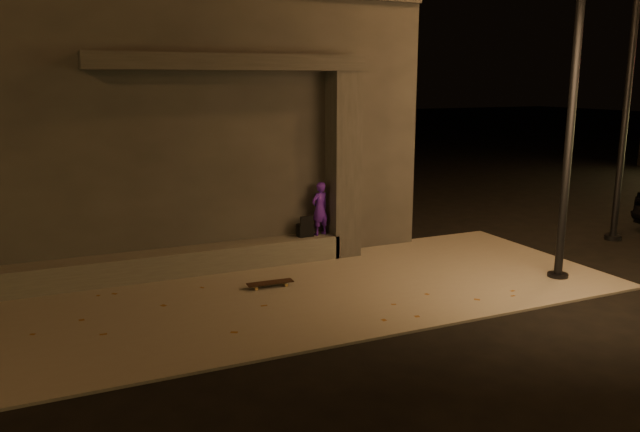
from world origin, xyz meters
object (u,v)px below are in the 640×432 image
column (343,165)px  street_lamp_0 (579,22)px  backpack (305,229)px  skateboard (270,283)px  skateboarder (320,209)px

column → street_lamp_0: bearing=-45.8°
column → street_lamp_0: size_ratio=0.46×
backpack → skateboard: backpack is taller
skateboarder → backpack: skateboarder is taller
column → backpack: 1.46m
backpack → skateboard: bearing=-132.3°
skateboarder → skateboard: bearing=24.0°
backpack → skateboard: (-1.22, -1.35, -0.52)m
backpack → column: bearing=-0.3°
column → skateboarder: size_ratio=3.42×
street_lamp_0 → skateboarder: bearing=138.9°
skateboard → street_lamp_0: street_lamp_0 is taller
column → street_lamp_0: 4.82m
column → skateboard: column is taller
skateboarder → street_lamp_0: street_lamp_0 is taller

